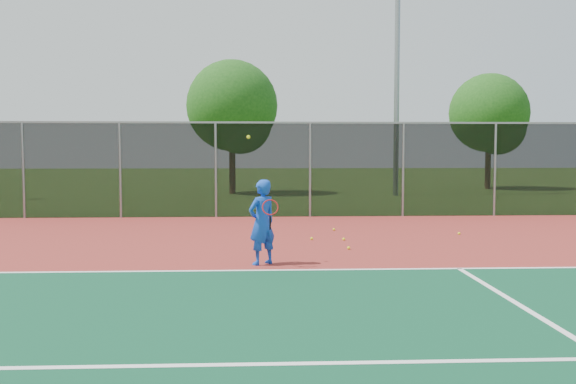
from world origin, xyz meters
The scene contains 12 objects.
ground centered at (0.00, 0.00, 0.00)m, with size 120.00×120.00×0.00m, color #2E4F16.
court_apron centered at (0.00, 2.00, 0.01)m, with size 30.00×20.00×0.02m, color maroon.
fence_back centered at (0.00, 12.00, 1.56)m, with size 30.00×0.06×3.03m.
tennis_player centered at (-1.59, 3.63, 0.83)m, with size 0.70×0.75×2.45m.
practice_ball_0 centered at (3.43, 7.51, 0.06)m, with size 0.07×0.07×0.07m, color yellow.
practice_ball_4 centered at (-0.38, 6.78, 0.06)m, with size 0.07×0.07×0.07m, color yellow.
practice_ball_5 centered at (0.37, 6.65, 0.06)m, with size 0.07×0.07×0.07m, color yellow.
practice_ball_6 centered at (0.30, 5.32, 0.06)m, with size 0.07×0.07×0.07m, color yellow.
practice_ball_7 centered at (0.35, 8.46, 0.06)m, with size 0.07×0.07×0.07m, color yellow.
floodlight_n centered at (4.70, 20.94, 7.34)m, with size 0.90×0.40×13.11m.
tree_back_left centered at (-2.80, 22.48, 4.02)m, with size 4.37×4.37×6.41m.
tree_back_mid centered at (10.78, 25.42, 3.87)m, with size 4.20×4.20×6.17m.
Camera 1 is at (-1.65, -8.39, 2.24)m, focal length 40.00 mm.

